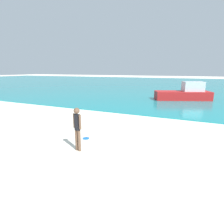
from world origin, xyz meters
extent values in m
cube|color=teal|center=(0.00, 44.13, 0.03)|extent=(160.00, 60.00, 0.06)
cylinder|color=brown|center=(-0.82, 7.80, 0.42)|extent=(0.11, 0.11, 0.84)
cylinder|color=brown|center=(-0.67, 7.77, 0.42)|extent=(0.11, 0.11, 0.84)
cube|color=black|center=(-0.75, 7.78, 1.15)|extent=(0.21, 0.16, 0.63)
sphere|color=brown|center=(-0.75, 7.78, 1.60)|extent=(0.23, 0.23, 0.23)
cylinder|color=brown|center=(-0.90, 7.81, 1.19)|extent=(0.08, 0.08, 0.56)
cylinder|color=brown|center=(-0.59, 7.75, 1.19)|extent=(0.08, 0.08, 0.56)
cylinder|color=blue|center=(-1.14, 8.96, 0.01)|extent=(0.30, 0.30, 0.03)
cube|color=red|center=(2.19, 22.19, 0.50)|extent=(5.73, 3.68, 0.88)
cube|color=silver|center=(3.10, 22.56, 1.43)|extent=(2.29, 1.88, 0.99)
camera|label=1|loc=(3.15, 2.35, 3.09)|focal=28.88mm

